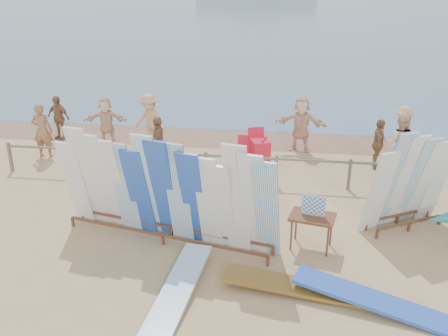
# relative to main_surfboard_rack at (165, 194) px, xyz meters

# --- Properties ---
(ground) EXTENTS (160.00, 160.00, 0.00)m
(ground) POSITION_rel_main_surfboard_rack_xyz_m (0.28, 0.39, -1.15)
(ground) COLOR tan
(ground) RESTS_ON ground
(ocean) EXTENTS (320.00, 240.00, 0.02)m
(ocean) POSITION_rel_main_surfboard_rack_xyz_m (0.28, 128.39, -1.15)
(ocean) COLOR slate
(ocean) RESTS_ON ground
(wet_sand_strip) EXTENTS (40.00, 2.60, 0.01)m
(wet_sand_strip) POSITION_rel_main_surfboard_rack_xyz_m (0.28, 7.59, -1.15)
(wet_sand_strip) COLOR #87644C
(wet_sand_strip) RESTS_ON ground
(fence) EXTENTS (12.08, 0.08, 0.90)m
(fence) POSITION_rel_main_surfboard_rack_xyz_m (0.28, 3.39, -0.51)
(fence) COLOR #716655
(fence) RESTS_ON ground
(main_surfboard_rack) EXTENTS (5.09, 1.70, 2.54)m
(main_surfboard_rack) POSITION_rel_main_surfboard_rack_xyz_m (0.00, 0.00, 0.00)
(main_surfboard_rack) COLOR brown
(main_surfboard_rack) RESTS_ON ground
(side_surfboard_rack) EXTENTS (2.14, 1.53, 2.47)m
(side_surfboard_rack) POSITION_rel_main_surfboard_rack_xyz_m (5.33, 1.34, -0.04)
(side_surfboard_rack) COLOR brown
(side_surfboard_rack) RESTS_ON ground
(vendor_table) EXTENTS (1.05, 0.84, 1.24)m
(vendor_table) POSITION_rel_main_surfboard_rack_xyz_m (3.16, 0.13, -0.73)
(vendor_table) COLOR brown
(vendor_table) RESTS_ON ground
(flat_board_c) EXTENTS (2.74, 0.83, 0.24)m
(flat_board_c) POSITION_rel_main_surfboard_rack_xyz_m (2.82, -1.49, -1.15)
(flat_board_c) COLOR olive
(flat_board_c) RESTS_ON ground
(flat_board_b) EXTENTS (0.82, 2.74, 0.27)m
(flat_board_b) POSITION_rel_main_surfboard_rack_xyz_m (0.69, -1.87, -1.15)
(flat_board_b) COLOR #93C9EC
(flat_board_b) RESTS_ON ground
(flat_board_d) EXTENTS (2.74, 1.34, 0.35)m
(flat_board_d) POSITION_rel_main_surfboard_rack_xyz_m (4.12, -1.76, -1.15)
(flat_board_d) COLOR blue
(flat_board_d) RESTS_ON ground
(beach_chair_left) EXTENTS (0.69, 0.71, 0.96)m
(beach_chair_left) POSITION_rel_main_surfboard_rack_xyz_m (1.49, 4.61, -0.86)
(beach_chair_left) COLOR red
(beach_chair_left) RESTS_ON ground
(beach_chair_right) EXTENTS (0.61, 0.64, 0.96)m
(beach_chair_right) POSITION_rel_main_surfboard_rack_xyz_m (1.32, 4.66, -0.87)
(beach_chair_right) COLOR red
(beach_chair_right) RESTS_ON ground
(stroller) EXTENTS (0.87, 1.03, 1.20)m
(stroller) POSITION_rel_main_surfboard_rack_xyz_m (1.70, 4.69, -0.66)
(stroller) COLOR red
(stroller) RESTS_ON ground
(beachgoer_extra_1) EXTENTS (1.01, 0.63, 1.59)m
(beachgoer_extra_1) POSITION_rel_main_surfboard_rack_xyz_m (-5.69, 6.58, -0.35)
(beachgoer_extra_1) COLOR #8C6042
(beachgoer_extra_1) RESTS_ON ground
(beachgoer_9) EXTENTS (0.99, 1.15, 1.69)m
(beachgoer_9) POSITION_rel_main_surfboard_rack_xyz_m (6.22, 6.38, -0.30)
(beachgoer_9) COLOR tan
(beachgoer_9) RESTS_ON ground
(beachgoer_8) EXTENTS (1.00, 0.66, 1.88)m
(beachgoer_8) POSITION_rel_main_surfboard_rack_xyz_m (5.81, 4.76, -0.21)
(beachgoer_8) COLOR beige
(beachgoer_8) RESTS_ON ground
(beachgoer_10) EXTENTS (0.48, 0.95, 1.56)m
(beachgoer_10) POSITION_rel_main_surfboard_rack_xyz_m (5.29, 5.15, -0.37)
(beachgoer_10) COLOR #8C6042
(beachgoer_10) RESTS_ON ground
(beachgoer_11) EXTENTS (1.59, 0.70, 1.66)m
(beachgoer_11) POSITION_rel_main_surfboard_rack_xyz_m (-3.78, 6.32, -0.32)
(beachgoer_11) COLOR beige
(beachgoer_11) RESTS_ON ground
(beachgoer_3) EXTENTS (1.30, 0.89, 1.86)m
(beachgoer_3) POSITION_rel_main_surfboard_rack_xyz_m (-2.15, 6.16, -0.21)
(beachgoer_3) COLOR tan
(beachgoer_3) RESTS_ON ground
(beachgoer_1) EXTENTS (0.68, 0.42, 1.79)m
(beachgoer_1) POSITION_rel_main_surfboard_rack_xyz_m (-5.30, 4.69, -0.25)
(beachgoer_1) COLOR #8C6042
(beachgoer_1) RESTS_ON ground
(beachgoer_4) EXTENTS (0.59, 1.02, 1.64)m
(beachgoer_4) POSITION_rel_main_surfboard_rack_xyz_m (-1.32, 4.23, -0.32)
(beachgoer_4) COLOR #8C6042
(beachgoer_4) RESTS_ON ground
(beachgoer_5) EXTENTS (1.80, 0.90, 1.86)m
(beachgoer_5) POSITION_rel_main_surfboard_rack_xyz_m (2.97, 6.47, -0.21)
(beachgoer_5) COLOR beige
(beachgoer_5) RESTS_ON ground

